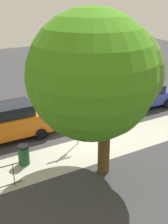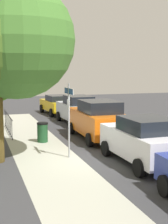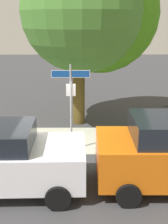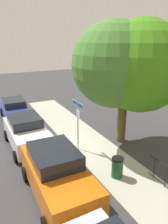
# 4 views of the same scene
# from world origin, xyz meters

# --- Properties ---
(ground_plane) EXTENTS (60.00, 60.00, 0.00)m
(ground_plane) POSITION_xyz_m (0.00, 0.00, 0.00)
(ground_plane) COLOR #38383A
(sidewalk_strip) EXTENTS (24.00, 2.60, 0.00)m
(sidewalk_strip) POSITION_xyz_m (2.00, 1.30, 0.00)
(sidewalk_strip) COLOR #ADAD9C
(sidewalk_strip) RESTS_ON ground_plane
(street_sign) EXTENTS (1.29, 0.07, 3.06)m
(street_sign) POSITION_xyz_m (0.48, 0.40, 2.10)
(street_sign) COLOR #9EA0A5
(street_sign) RESTS_ON ground_plane
(car_white) EXTENTS (4.32, 2.22, 1.82)m
(car_white) POSITION_xyz_m (-1.25, -2.13, 0.92)
(car_white) COLOR white
(car_white) RESTS_ON ground_plane
(car_orange) EXTENTS (4.67, 2.20, 2.01)m
(car_orange) POSITION_xyz_m (3.55, -2.00, 1.00)
(car_orange) COLOR orange
(car_orange) RESTS_ON ground_plane
(car_silver) EXTENTS (4.41, 2.04, 1.86)m
(car_silver) POSITION_xyz_m (8.35, -2.32, 0.94)
(car_silver) COLOR #B5BFC8
(car_silver) RESTS_ON ground_plane
(car_yellow) EXTENTS (4.22, 2.23, 1.51)m
(car_yellow) POSITION_xyz_m (13.15, -2.11, 0.79)
(car_yellow) COLOR gold
(car_yellow) RESTS_ON ground_plane
(iron_fence) EXTENTS (4.78, 0.04, 1.07)m
(iron_fence) POSITION_xyz_m (6.60, 2.30, 0.57)
(iron_fence) COLOR black
(iron_fence) RESTS_ON ground_plane
(trash_bin) EXTENTS (0.55, 0.55, 0.98)m
(trash_bin) POSITION_xyz_m (3.66, 0.90, 0.49)
(trash_bin) COLOR #1E4C28
(trash_bin) RESTS_ON ground_plane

